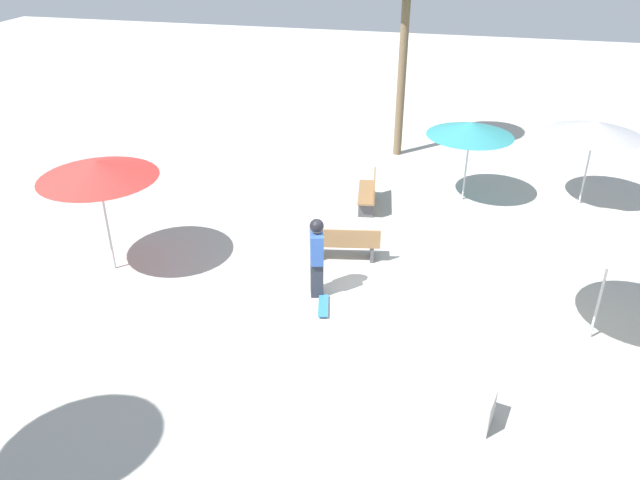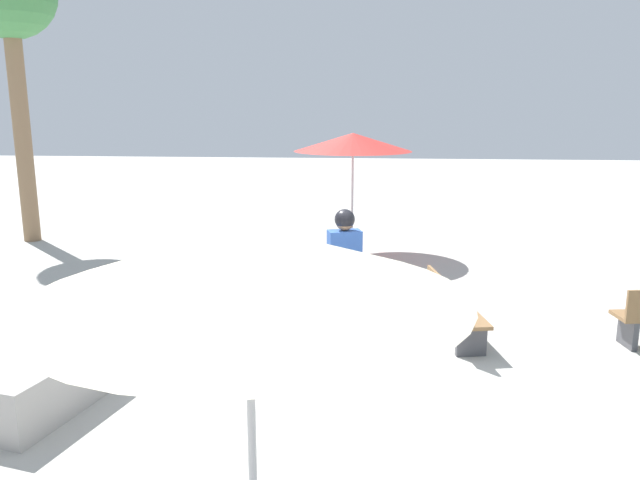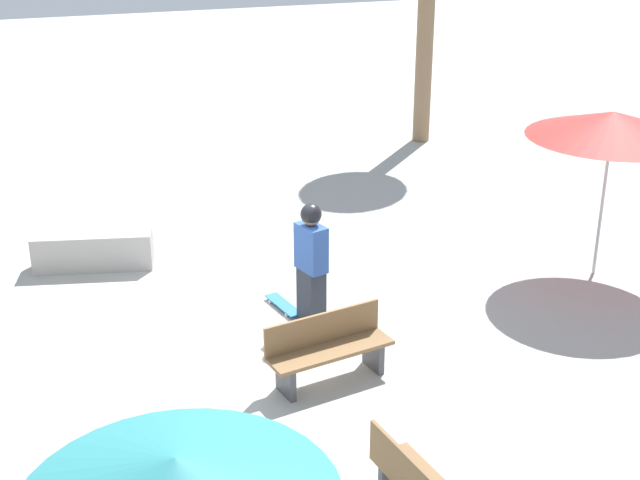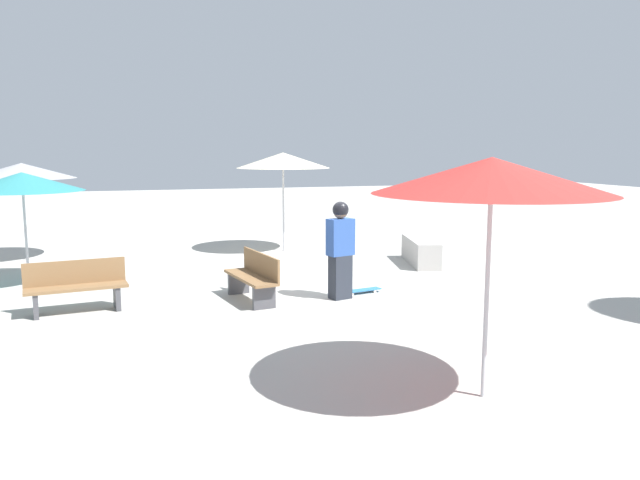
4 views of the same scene
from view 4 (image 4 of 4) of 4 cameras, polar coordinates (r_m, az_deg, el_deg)
ground_plane at (r=12.14m, az=0.17°, el=-4.37°), size 60.00×60.00×0.00m
skater_main at (r=11.11m, az=1.87°, el=-0.62°), size 0.38×0.52×1.75m
skateboard at (r=11.68m, az=3.79°, el=-4.61°), size 0.36×0.82×0.07m
concrete_ledge at (r=14.74m, az=9.19°, el=-1.04°), size 1.92×0.94×0.58m
bench_near at (r=11.02m, az=-21.39°, el=-4.02°), size 0.66×1.65×0.85m
bench_far at (r=11.10m, az=-6.09°, el=-3.39°), size 1.65×0.73×0.85m
shade_umbrella_cream at (r=16.26m, az=-3.40°, el=7.27°), size 2.42×2.42×2.57m
shade_umbrella_teal at (r=13.38m, az=-25.58°, el=4.82°), size 2.30×2.30×2.22m
shade_umbrella_grey at (r=16.55m, az=-25.63°, el=5.72°), size 2.47×2.47×2.33m
shade_umbrella_red at (r=6.73m, az=15.42°, el=5.68°), size 2.51×2.51×2.60m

